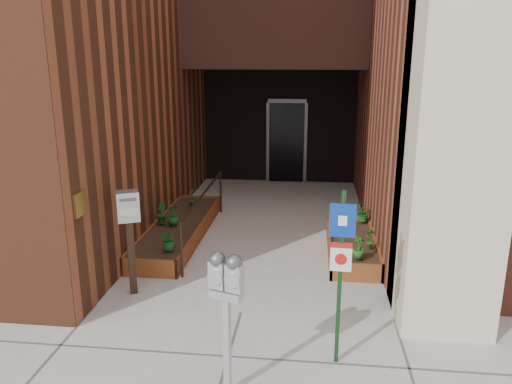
% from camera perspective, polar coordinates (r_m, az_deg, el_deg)
% --- Properties ---
extents(ground, '(80.00, 80.00, 0.00)m').
position_cam_1_polar(ground, '(6.80, -1.77, -13.64)').
color(ground, '#9E9991').
rests_on(ground, ground).
extents(planter_left, '(0.90, 3.60, 0.30)m').
position_cam_1_polar(planter_left, '(9.46, -8.77, -4.35)').
color(planter_left, brown).
rests_on(planter_left, ground).
extents(planter_right, '(0.80, 2.20, 0.30)m').
position_cam_1_polar(planter_right, '(8.71, 10.89, -6.22)').
color(planter_right, brown).
rests_on(planter_right, ground).
extents(handrail, '(0.04, 3.34, 0.90)m').
position_cam_1_polar(handrail, '(9.11, -5.97, -0.97)').
color(handrail, black).
rests_on(handrail, ground).
extents(parking_meter, '(0.35, 0.21, 1.51)m').
position_cam_1_polar(parking_meter, '(4.84, -3.43, -10.74)').
color(parking_meter, '#B7B7BA').
rests_on(parking_meter, ground).
extents(sign_post, '(0.27, 0.07, 1.98)m').
position_cam_1_polar(sign_post, '(5.36, 9.66, -7.71)').
color(sign_post, black).
rests_on(sign_post, ground).
extents(payment_dropbox, '(0.36, 0.32, 1.51)m').
position_cam_1_polar(payment_dropbox, '(7.11, -14.31, -3.20)').
color(payment_dropbox, black).
rests_on(payment_dropbox, ground).
extents(shrub_left_a, '(0.39, 0.39, 0.34)m').
position_cam_1_polar(shrub_left_a, '(8.08, -9.89, -5.34)').
color(shrub_left_a, '#1B5E1E').
rests_on(shrub_left_a, planter_left).
extents(shrub_left_b, '(0.29, 0.29, 0.38)m').
position_cam_1_polar(shrub_left_b, '(9.34, -10.79, -2.38)').
color(shrub_left_b, '#1A4F16').
rests_on(shrub_left_b, planter_left).
extents(shrub_left_c, '(0.30, 0.30, 0.38)m').
position_cam_1_polar(shrub_left_c, '(9.23, -9.46, -2.55)').
color(shrub_left_c, '#18551C').
rests_on(shrub_left_c, planter_left).
extents(shrub_left_d, '(0.24, 0.24, 0.37)m').
position_cam_1_polar(shrub_left_d, '(10.36, -7.34, -0.51)').
color(shrub_left_d, '#235819').
rests_on(shrub_left_d, planter_left).
extents(shrub_right_a, '(0.27, 0.27, 0.35)m').
position_cam_1_polar(shrub_right_a, '(7.79, 11.66, -6.19)').
color(shrub_right_a, '#295919').
rests_on(shrub_right_a, planter_right).
extents(shrub_right_b, '(0.18, 0.18, 0.33)m').
position_cam_1_polar(shrub_right_b, '(8.24, 12.94, -5.12)').
color(shrub_right_b, '#22631C').
rests_on(shrub_right_b, planter_right).
extents(shrub_right_c, '(0.44, 0.44, 0.35)m').
position_cam_1_polar(shrub_right_c, '(9.46, 12.12, -2.33)').
color(shrub_right_c, '#1B5016').
rests_on(shrub_right_c, planter_right).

